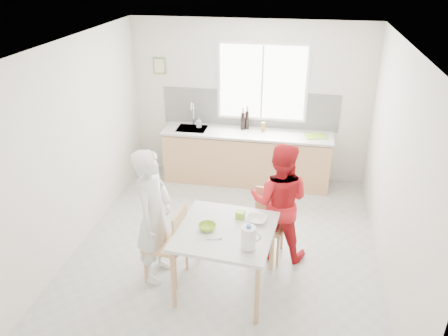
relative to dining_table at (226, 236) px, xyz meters
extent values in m
plane|color=#B7B7B2|center=(-0.13, 0.80, -0.74)|extent=(4.50, 4.50, 0.00)
plane|color=silver|center=(-0.13, 3.05, 0.61)|extent=(4.00, 0.00, 4.00)
plane|color=silver|center=(-0.13, -1.45, 0.61)|extent=(4.00, 0.00, 4.00)
plane|color=silver|center=(-2.13, 0.80, 0.61)|extent=(0.00, 4.50, 4.50)
plane|color=silver|center=(1.87, 0.80, 0.61)|extent=(0.00, 4.50, 4.50)
plane|color=white|center=(-0.13, 0.80, 1.96)|extent=(4.50, 4.50, 0.00)
cube|color=white|center=(0.07, 3.04, 0.96)|extent=(1.50, 0.03, 1.30)
cube|color=white|center=(0.07, 3.02, 0.96)|extent=(1.40, 0.02, 1.20)
cube|color=white|center=(0.07, 3.01, 0.96)|extent=(0.03, 0.03, 1.20)
cube|color=white|center=(-0.13, 3.04, 0.49)|extent=(3.00, 0.02, 0.65)
cube|color=#669A46|center=(-1.68, 3.04, 1.16)|extent=(0.22, 0.02, 0.28)
cube|color=beige|center=(-1.68, 3.02, 1.16)|extent=(0.16, 0.01, 0.22)
cube|color=tan|center=(-0.13, 2.75, -0.31)|extent=(2.80, 0.60, 0.86)
cube|color=#3F3326|center=(-0.13, 2.75, -0.69)|extent=(2.80, 0.54, 0.10)
cube|color=silver|center=(-0.13, 2.75, 0.16)|extent=(2.84, 0.64, 0.04)
cube|color=#A5A5AA|center=(-1.08, 2.75, 0.17)|extent=(0.50, 0.40, 0.03)
cylinder|color=silver|center=(-1.08, 2.91, 0.36)|extent=(0.02, 0.02, 0.36)
torus|color=silver|center=(-1.08, 2.84, 0.54)|extent=(0.02, 0.18, 0.18)
cube|color=silver|center=(0.00, 0.00, 0.06)|extent=(1.16, 1.16, 0.04)
cylinder|color=tan|center=(-0.51, -0.42, -0.36)|extent=(0.05, 0.05, 0.76)
cylinder|color=tan|center=(-0.42, 0.51, -0.36)|extent=(0.05, 0.05, 0.76)
cylinder|color=tan|center=(0.42, -0.51, -0.36)|extent=(0.05, 0.05, 0.76)
cylinder|color=tan|center=(0.51, 0.42, -0.36)|extent=(0.05, 0.05, 0.76)
cube|color=tan|center=(-0.75, 0.07, -0.26)|extent=(0.49, 0.49, 0.04)
cube|color=tan|center=(-0.55, 0.05, 0.00)|extent=(0.07, 0.43, 0.47)
cylinder|color=tan|center=(-0.92, 0.28, -0.51)|extent=(0.04, 0.04, 0.46)
cylinder|color=tan|center=(-0.96, -0.10, -0.51)|extent=(0.04, 0.04, 0.46)
cylinder|color=tan|center=(-0.54, 0.24, -0.51)|extent=(0.04, 0.04, 0.46)
cylinder|color=tan|center=(-0.57, -0.14, -0.51)|extent=(0.04, 0.04, 0.46)
cube|color=tan|center=(0.42, 0.71, -0.29)|extent=(0.45, 0.45, 0.04)
cube|color=tan|center=(0.43, 0.90, -0.05)|extent=(0.40, 0.07, 0.44)
cylinder|color=tan|center=(0.22, 0.55, -0.52)|extent=(0.04, 0.04, 0.43)
cylinder|color=tan|center=(0.58, 0.52, -0.52)|extent=(0.04, 0.04, 0.43)
cylinder|color=tan|center=(0.26, 0.91, -0.52)|extent=(0.04, 0.04, 0.43)
cylinder|color=tan|center=(0.61, 0.88, -0.52)|extent=(0.04, 0.04, 0.43)
imported|color=white|center=(-0.87, 0.08, 0.11)|extent=(0.46, 0.65, 1.69)
imported|color=red|center=(0.55, 0.77, 0.06)|extent=(0.82, 0.67, 1.59)
imported|color=#8DC02C|center=(-0.20, -0.03, 0.12)|extent=(0.21, 0.21, 0.06)
imported|color=white|center=(0.32, 0.22, 0.11)|extent=(0.25, 0.25, 0.06)
cylinder|color=white|center=(0.29, -0.31, 0.23)|extent=(0.15, 0.15, 0.25)
cylinder|color=blue|center=(0.29, -0.31, 0.36)|extent=(0.05, 0.05, 0.03)
torus|color=white|center=(0.37, -0.31, 0.25)|extent=(0.12, 0.04, 0.12)
cube|color=#8BCD2F|center=(0.13, 0.27, 0.13)|extent=(0.11, 0.11, 0.09)
cylinder|color=#A5A5AA|center=(-0.10, -0.21, 0.09)|extent=(0.16, 0.05, 0.01)
cube|color=#89C02C|center=(1.01, 2.75, 0.19)|extent=(0.39, 0.31, 0.01)
cylinder|color=black|center=(-0.15, 2.90, 0.34)|extent=(0.07, 0.07, 0.32)
cylinder|color=black|center=(-0.21, 2.86, 0.33)|extent=(0.07, 0.07, 0.30)
cylinder|color=olive|center=(0.14, 2.82, 0.26)|extent=(0.06, 0.06, 0.16)
imported|color=#999999|center=(-0.97, 2.84, 0.27)|extent=(0.09, 0.09, 0.17)
camera|label=1|loc=(0.71, -4.02, 2.86)|focal=35.00mm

